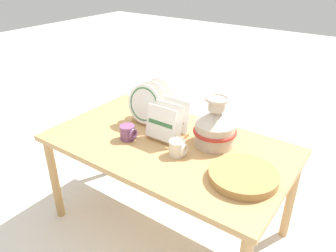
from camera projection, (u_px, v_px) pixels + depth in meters
The scene contains 8 objects.
ground_plane at pixel (168, 224), 2.27m from camera, with size 14.00×14.00×0.00m, color silver.
display_table at pixel (168, 152), 2.00m from camera, with size 1.46×0.84×0.66m.
ceramic_vase at pixel (215, 126), 1.89m from camera, with size 0.26×0.26×0.30m.
dish_rack_round_plates at pixel (150, 107), 2.16m from camera, with size 0.26×0.21×0.28m.
dish_rack_square_plates at pixel (168, 127), 1.99m from camera, with size 0.20×0.20×0.22m.
wicker_charger_stack at pixel (243, 176), 1.63m from camera, with size 0.35×0.35×0.04m.
mug_cream_glaze at pixel (178, 148), 1.82m from camera, with size 0.10×0.09×0.09m.
mug_plum_glaze at pixel (128, 133), 1.98m from camera, with size 0.10×0.09×0.09m.
Camera 1 is at (0.99, -1.38, 1.66)m, focal length 35.00 mm.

